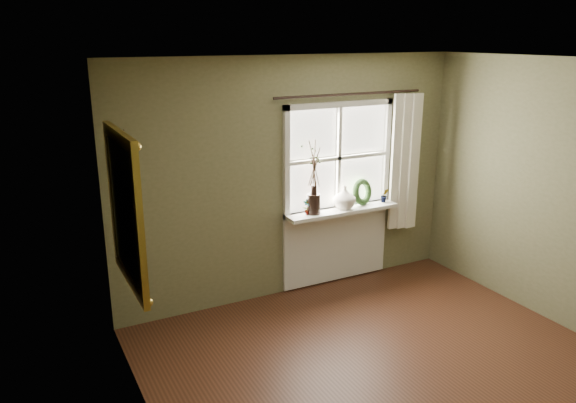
# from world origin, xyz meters

# --- Properties ---
(floor) EXTENTS (4.50, 4.50, 0.00)m
(floor) POSITION_xyz_m (0.00, 0.00, 0.00)
(floor) COLOR #422214
(floor) RESTS_ON ground
(ceiling) EXTENTS (4.50, 4.50, 0.00)m
(ceiling) POSITION_xyz_m (0.00, 0.00, 2.60)
(ceiling) COLOR silver
(ceiling) RESTS_ON ground
(wall_back) EXTENTS (4.00, 0.10, 2.60)m
(wall_back) POSITION_xyz_m (0.00, 2.30, 1.30)
(wall_back) COLOR #6A6A46
(wall_back) RESTS_ON ground
(wall_left) EXTENTS (0.10, 4.50, 2.60)m
(wall_left) POSITION_xyz_m (-2.05, 0.00, 1.30)
(wall_left) COLOR #6A6A46
(wall_left) RESTS_ON ground
(window_frame) EXTENTS (1.36, 0.06, 1.24)m
(window_frame) POSITION_xyz_m (0.55, 2.23, 1.48)
(window_frame) COLOR silver
(window_frame) RESTS_ON wall_back
(window_sill) EXTENTS (1.36, 0.26, 0.04)m
(window_sill) POSITION_xyz_m (0.55, 2.12, 0.90)
(window_sill) COLOR silver
(window_sill) RESTS_ON wall_back
(window_apron) EXTENTS (1.36, 0.04, 0.88)m
(window_apron) POSITION_xyz_m (0.55, 2.23, 0.46)
(window_apron) COLOR silver
(window_apron) RESTS_ON ground
(dark_jug) EXTENTS (0.17, 0.17, 0.22)m
(dark_jug) POSITION_xyz_m (0.18, 2.12, 1.03)
(dark_jug) COLOR black
(dark_jug) RESTS_ON window_sill
(cream_vase) EXTENTS (0.31, 0.31, 0.26)m
(cream_vase) POSITION_xyz_m (0.58, 2.12, 1.05)
(cream_vase) COLOR beige
(cream_vase) RESTS_ON window_sill
(wreath) EXTENTS (0.34, 0.23, 0.32)m
(wreath) POSITION_xyz_m (0.84, 2.16, 1.04)
(wreath) COLOR #29471F
(wreath) RESTS_ON window_sill
(potted_plant_left) EXTENTS (0.10, 0.08, 0.17)m
(potted_plant_left) POSITION_xyz_m (0.10, 2.12, 1.01)
(potted_plant_left) COLOR #29471F
(potted_plant_left) RESTS_ON window_sill
(potted_plant_right) EXTENTS (0.11, 0.09, 0.16)m
(potted_plant_right) POSITION_xyz_m (1.13, 2.12, 1.00)
(potted_plant_right) COLOR #29471F
(potted_plant_right) RESTS_ON window_sill
(curtain) EXTENTS (0.36, 0.12, 1.59)m
(curtain) POSITION_xyz_m (1.39, 2.13, 1.37)
(curtain) COLOR silver
(curtain) RESTS_ON wall_back
(curtain_rod) EXTENTS (1.84, 0.03, 0.03)m
(curtain_rod) POSITION_xyz_m (0.65, 2.17, 2.18)
(curtain_rod) COLOR black
(curtain_rod) RESTS_ON wall_back
(gilt_mirror) EXTENTS (0.10, 1.05, 1.25)m
(gilt_mirror) POSITION_xyz_m (-1.96, 1.35, 1.49)
(gilt_mirror) COLOR white
(gilt_mirror) RESTS_ON wall_left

